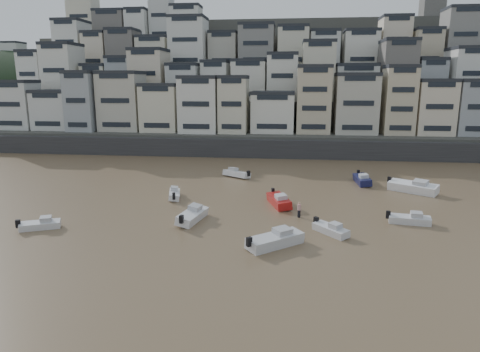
# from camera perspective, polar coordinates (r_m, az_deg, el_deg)

# --- Properties ---
(harbor_wall) EXTENTS (140.00, 3.00, 3.50)m
(harbor_wall) POSITION_cam_1_polar(r_m,az_deg,el_deg) (83.09, 3.12, 3.71)
(harbor_wall) COLOR #38383A
(harbor_wall) RESTS_ON ground
(hillside) EXTENTS (141.04, 66.00, 50.00)m
(hillside) POSITION_cam_1_polar(r_m,az_deg,el_deg) (121.78, 6.70, 11.79)
(hillside) COLOR #4C4C47
(hillside) RESTS_ON ground
(headland) EXTENTS (216.00, 135.00, 53.33)m
(headland) POSITION_cam_1_polar(r_m,az_deg,el_deg) (188.25, -29.29, 6.58)
(headland) COLOR black
(headland) RESTS_ON ground
(boat_a) EXTENTS (5.86, 5.43, 1.64)m
(boat_a) POSITION_cam_1_polar(r_m,az_deg,el_deg) (38.79, 4.71, -8.20)
(boat_a) COLOR silver
(boat_a) RESTS_ON ground
(boat_b) EXTENTS (3.87, 4.21, 1.18)m
(boat_b) POSITION_cam_1_polar(r_m,az_deg,el_deg) (42.64, 12.00, -6.82)
(boat_b) COLOR silver
(boat_b) RESTS_ON ground
(boat_c) EXTENTS (2.87, 5.83, 1.52)m
(boat_c) POSITION_cam_1_polar(r_m,az_deg,el_deg) (45.64, -6.37, -5.09)
(boat_c) COLOR white
(boat_c) RESTS_ON ground
(boat_d) EXTENTS (4.71, 2.14, 1.24)m
(boat_d) POSITION_cam_1_polar(r_m,az_deg,el_deg) (47.97, 21.69, -5.23)
(boat_d) COLOR silver
(boat_d) RESTS_ON ground
(boat_e) EXTENTS (3.58, 6.09, 1.58)m
(boat_e) POSITION_cam_1_polar(r_m,az_deg,el_deg) (51.17, 5.21, -3.07)
(boat_e) COLOR #A61614
(boat_e) RESTS_ON ground
(boat_f) EXTENTS (2.51, 4.69, 1.22)m
(boat_f) POSITION_cam_1_polar(r_m,az_deg,el_deg) (54.86, -8.76, -2.29)
(boat_f) COLOR white
(boat_f) RESTS_ON ground
(boat_g) EXTENTS (6.90, 5.71, 1.86)m
(boat_g) POSITION_cam_1_polar(r_m,az_deg,el_deg) (61.25, 22.07, -1.20)
(boat_g) COLOR white
(boat_g) RESTS_ON ground
(boat_h) EXTENTS (5.06, 4.13, 1.36)m
(boat_h) POSITION_cam_1_polar(r_m,az_deg,el_deg) (65.91, -0.45, 0.44)
(boat_h) COLOR white
(boat_h) RESTS_ON ground
(boat_i) EXTENTS (2.25, 5.83, 1.56)m
(boat_i) POSITION_cam_1_polar(r_m,az_deg,el_deg) (64.24, 15.98, -0.28)
(boat_i) COLOR #141741
(boat_i) RESTS_ON ground
(boat_j) EXTENTS (4.37, 2.95, 1.14)m
(boat_j) POSITION_cam_1_polar(r_m,az_deg,el_deg) (47.51, -25.11, -5.77)
(boat_j) COLOR silver
(boat_j) RESTS_ON ground
(person_pink) EXTENTS (0.44, 0.44, 1.74)m
(person_pink) POSITION_cam_1_polar(r_m,az_deg,el_deg) (47.02, 7.89, -4.46)
(person_pink) COLOR tan
(person_pink) RESTS_ON ground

